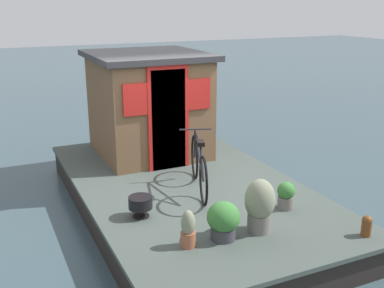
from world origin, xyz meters
TOP-DOWN VIEW (x-y plane):
  - ground_plane at (0.00, 0.00)m, footprint 60.00×60.00m
  - houseboat_deck at (0.00, 0.00)m, footprint 5.65×3.26m
  - houseboat_cabin at (1.71, 0.00)m, footprint 2.14×2.02m
  - bicycle at (-0.35, -0.04)m, footprint 1.67×0.67m
  - potted_plant_fern at (-1.43, -0.86)m, footprint 0.25×0.25m
  - potted_plant_lavender at (-1.84, -0.16)m, footprint 0.38×0.38m
  - potted_plant_basil at (-1.82, 0.80)m, footprint 0.18×0.18m
  - potted_plant_thyme at (-1.83, 0.34)m, footprint 0.40×0.40m
  - charcoal_grill at (-0.84, 1.05)m, footprint 0.32×0.32m
  - mooring_bollard at (-2.51, -1.28)m, footprint 0.13×0.13m

SIDE VIEW (x-z plane):
  - ground_plane at x=0.00m, z-range 0.00..0.00m
  - houseboat_deck at x=0.00m, z-range 0.00..0.48m
  - mooring_bollard at x=-2.51m, z-range 0.48..0.75m
  - charcoal_grill at x=-0.84m, z-range 0.53..0.81m
  - potted_plant_fern at x=-1.43m, z-range 0.48..0.87m
  - potted_plant_basil at x=-1.82m, z-range 0.46..0.92m
  - potted_plant_thyme at x=-1.83m, z-range 0.48..0.96m
  - potted_plant_lavender at x=-1.84m, z-range 0.49..1.18m
  - bicycle at x=-0.35m, z-range 0.44..1.30m
  - houseboat_cabin at x=1.71m, z-range 0.49..2.36m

